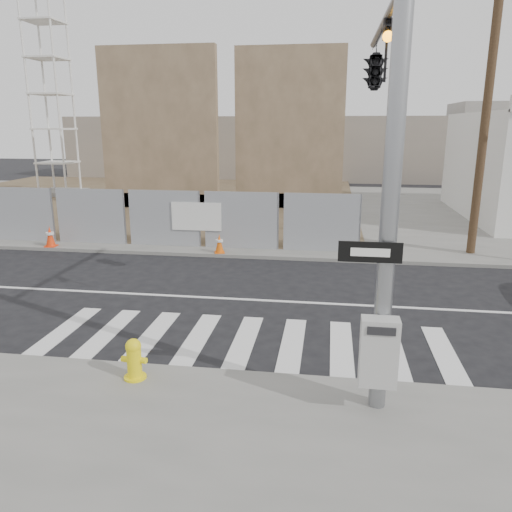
# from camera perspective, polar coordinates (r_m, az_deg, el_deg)

# --- Properties ---
(ground) EXTENTS (100.00, 100.00, 0.00)m
(ground) POSITION_cam_1_polar(r_m,az_deg,el_deg) (12.85, 0.56, -5.10)
(ground) COLOR black
(ground) RESTS_ON ground
(sidewalk_far) EXTENTS (50.00, 20.00, 0.12)m
(sidewalk_far) POSITION_cam_1_polar(r_m,az_deg,el_deg) (26.38, 4.77, 5.33)
(sidewalk_far) COLOR slate
(sidewalk_far) RESTS_ON ground
(signal_pole) EXTENTS (0.96, 5.87, 7.00)m
(signal_pole) POSITION_cam_1_polar(r_m,az_deg,el_deg) (9.97, 13.89, 16.74)
(signal_pole) COLOR gray
(signal_pole) RESTS_ON sidewalk_near
(chain_link_fence) EXTENTS (24.60, 0.04, 2.00)m
(chain_link_fence) POSITION_cam_1_polar(r_m,az_deg,el_deg) (20.84, -25.76, 4.34)
(chain_link_fence) COLOR gray
(chain_link_fence) RESTS_ON sidewalk_far
(concrete_wall_left) EXTENTS (6.00, 1.30, 8.00)m
(concrete_wall_left) POSITION_cam_1_polar(r_m,az_deg,el_deg) (26.52, -10.85, 12.39)
(concrete_wall_left) COLOR brown
(concrete_wall_left) RESTS_ON sidewalk_far
(concrete_wall_right) EXTENTS (5.50, 1.30, 8.00)m
(concrete_wall_right) POSITION_cam_1_polar(r_m,az_deg,el_deg) (26.16, 3.82, 12.58)
(concrete_wall_right) COLOR brown
(concrete_wall_right) RESTS_ON sidewalk_far
(crane_tower) EXTENTS (2.60, 2.60, 18.15)m
(crane_tower) POSITION_cam_1_polar(r_m,az_deg,el_deg) (33.74, -22.92, 21.63)
(crane_tower) COLOR slate
(crane_tower) RESTS_ON sidewalk_far
(utility_pole_right) EXTENTS (1.60, 0.28, 10.00)m
(utility_pole_right) POSITION_cam_1_polar(r_m,az_deg,el_deg) (18.15, 24.98, 16.11)
(utility_pole_right) COLOR #473321
(utility_pole_right) RESTS_ON sidewalk_far
(fire_hydrant) EXTENTS (0.46, 0.45, 0.73)m
(fire_hydrant) POSITION_cam_1_polar(r_m,az_deg,el_deg) (8.97, -13.76, -11.36)
(fire_hydrant) COLOR yellow
(fire_hydrant) RESTS_ON sidewalk_near
(traffic_cone_b) EXTENTS (0.41, 0.41, 0.74)m
(traffic_cone_b) POSITION_cam_1_polar(r_m,az_deg,el_deg) (19.36, -22.46, 2.07)
(traffic_cone_b) COLOR #F0350C
(traffic_cone_b) RESTS_ON sidewalk_far
(traffic_cone_c) EXTENTS (0.39, 0.39, 0.62)m
(traffic_cone_c) POSITION_cam_1_polar(r_m,az_deg,el_deg) (19.50, -22.53, 1.97)
(traffic_cone_c) COLOR #FF660D
(traffic_cone_c) RESTS_ON sidewalk_far
(traffic_cone_d) EXTENTS (0.41, 0.41, 0.66)m
(traffic_cone_d) POSITION_cam_1_polar(r_m,az_deg,el_deg) (17.06, -4.21, 1.43)
(traffic_cone_d) COLOR #E15A0B
(traffic_cone_d) RESTS_ON sidewalk_far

